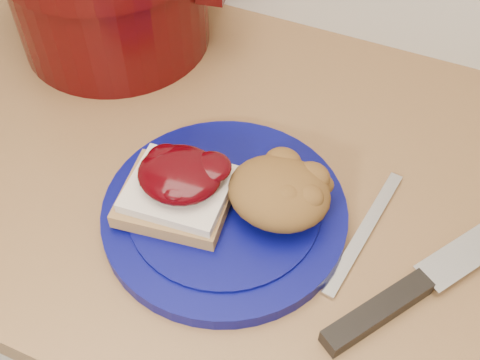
% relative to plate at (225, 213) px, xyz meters
% --- Properties ---
extents(base_cabinet, '(4.00, 0.60, 0.86)m').
position_rel_plate_xyz_m(base_cabinet, '(-0.03, 0.08, -0.48)').
color(base_cabinet, beige).
rests_on(base_cabinet, floor).
extents(plate, '(0.28, 0.28, 0.02)m').
position_rel_plate_xyz_m(plate, '(0.00, 0.00, 0.00)').
color(plate, '#05074D').
rests_on(plate, wood_countertop).
extents(sandwich, '(0.13, 0.12, 0.06)m').
position_rel_plate_xyz_m(sandwich, '(-0.05, -0.01, 0.04)').
color(sandwich, olive).
rests_on(sandwich, plate).
extents(stuffing_mound, '(0.11, 0.10, 0.06)m').
position_rel_plate_xyz_m(stuffing_mound, '(0.06, 0.02, 0.04)').
color(stuffing_mound, brown).
rests_on(stuffing_mound, plate).
extents(chef_knife, '(0.21, 0.30, 0.02)m').
position_rel_plate_xyz_m(chef_knife, '(0.21, -0.01, 0.00)').
color(chef_knife, black).
rests_on(chef_knife, wood_countertop).
extents(butter_knife, '(0.04, 0.19, 0.00)m').
position_rel_plate_xyz_m(butter_knife, '(0.15, 0.04, -0.01)').
color(butter_knife, silver).
rests_on(butter_knife, wood_countertop).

